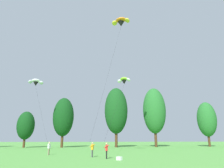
% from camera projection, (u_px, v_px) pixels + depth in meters
% --- Properties ---
extents(treeline_tree_c, '(4.07, 4.07, 8.39)m').
position_uv_depth(treeline_tree_c, '(26.00, 125.00, 49.18)').
color(treeline_tree_c, '#472D19').
rests_on(treeline_tree_c, ground_plane).
extents(treeline_tree_d, '(5.01, 5.01, 11.89)m').
position_uv_depth(treeline_tree_d, '(63.00, 117.00, 50.57)').
color(treeline_tree_d, '#472D19').
rests_on(treeline_tree_d, ground_plane).
extents(treeline_tree_e, '(5.77, 5.77, 14.69)m').
position_uv_depth(treeline_tree_e, '(116.00, 111.00, 52.12)').
color(treeline_tree_e, '#472D19').
rests_on(treeline_tree_e, ground_plane).
extents(treeline_tree_f, '(5.89, 5.89, 15.16)m').
position_uv_depth(treeline_tree_f, '(154.00, 111.00, 54.40)').
color(treeline_tree_f, '#472D19').
rests_on(treeline_tree_f, ground_plane).
extents(treeline_tree_g, '(4.95, 4.95, 11.66)m').
position_uv_depth(treeline_tree_g, '(207.00, 119.00, 55.51)').
color(treeline_tree_g, '#472D19').
rests_on(treeline_tree_g, ground_plane).
extents(kite_flyer_near, '(0.36, 0.60, 1.69)m').
position_uv_depth(kite_flyer_near, '(49.00, 147.00, 27.58)').
color(kite_flyer_near, gray).
rests_on(kite_flyer_near, ground_plane).
extents(kite_flyer_mid, '(0.66, 0.68, 1.69)m').
position_uv_depth(kite_flyer_mid, '(92.00, 148.00, 24.55)').
color(kite_flyer_mid, '#4C4C51').
rests_on(kite_flyer_mid, ground_plane).
extents(kite_flyer_far, '(0.60, 0.63, 1.69)m').
position_uv_depth(kite_flyer_far, '(107.00, 149.00, 22.64)').
color(kite_flyer_far, black).
rests_on(kite_flyer_far, ground_plane).
extents(parafoil_kite_high_white, '(8.23, 16.13, 13.62)m').
position_uv_depth(parafoil_kite_high_white, '(36.00, 82.00, 45.00)').
color(parafoil_kite_high_white, white).
extents(parafoil_kite_mid_orange, '(7.29, 11.48, 23.63)m').
position_uv_depth(parafoil_kite_mid_orange, '(121.00, 22.00, 40.77)').
color(parafoil_kite_mid_orange, orange).
extents(parafoil_kite_far_lime_white, '(5.30, 12.20, 11.10)m').
position_uv_depth(parafoil_kite_far_lime_white, '(124.00, 81.00, 36.53)').
color(parafoil_kite_far_lime_white, '#93D633').
extents(picnic_cooler, '(0.62, 0.62, 0.34)m').
position_uv_depth(picnic_cooler, '(119.00, 158.00, 21.12)').
color(picnic_cooler, white).
rests_on(picnic_cooler, ground_plane).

